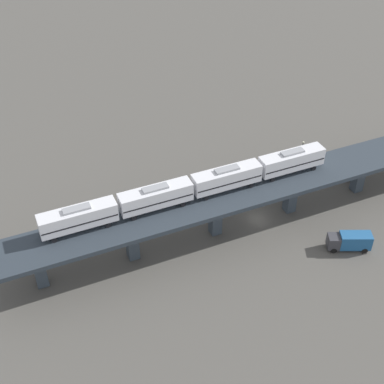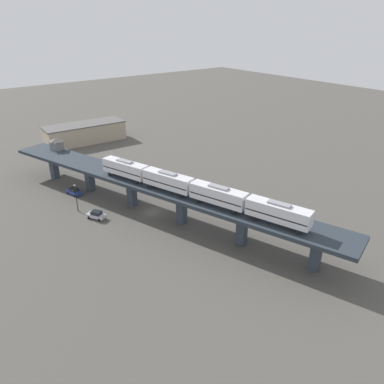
% 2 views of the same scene
% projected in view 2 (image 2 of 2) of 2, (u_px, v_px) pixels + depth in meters
% --- Properties ---
extents(ground_plane, '(400.00, 400.00, 0.00)m').
position_uv_depth(ground_plane, '(153.00, 212.00, 88.53)').
color(ground_plane, '#4C4944').
extents(elevated_viaduct, '(35.73, 90.26, 7.64)m').
position_uv_depth(elevated_viaduct, '(152.00, 187.00, 85.65)').
color(elevated_viaduct, '#283039').
rests_on(elevated_viaduct, ground).
extents(subway_train, '(17.67, 48.33, 4.45)m').
position_uv_depth(subway_train, '(192.00, 187.00, 76.80)').
color(subway_train, silver).
rests_on(subway_train, elevated_viaduct).
extents(signal_hut, '(4.04, 4.04, 3.40)m').
position_uv_depth(signal_hut, '(56.00, 144.00, 105.49)').
color(signal_hut, slate).
rests_on(signal_hut, elevated_viaduct).
extents(street_car_blue, '(2.91, 4.72, 1.89)m').
position_uv_depth(street_car_blue, '(74.00, 191.00, 96.85)').
color(street_car_blue, '#233D93').
rests_on(street_car_blue, ground).
extents(street_car_silver, '(3.74, 4.71, 1.89)m').
position_uv_depth(street_car_silver, '(96.00, 215.00, 85.39)').
color(street_car_silver, '#B7BABF').
rests_on(street_car_silver, ground).
extents(delivery_truck, '(2.99, 7.39, 3.20)m').
position_uv_depth(delivery_truck, '(154.00, 178.00, 102.59)').
color(delivery_truck, '#333338').
rests_on(delivery_truck, ground).
extents(street_lamp, '(0.44, 0.44, 6.94)m').
position_uv_depth(street_lamp, '(76.00, 196.00, 87.29)').
color(street_lamp, black).
rests_on(street_lamp, ground).
extents(warehouse_building, '(28.99, 11.47, 6.80)m').
position_uv_depth(warehouse_building, '(85.00, 133.00, 136.85)').
color(warehouse_building, tan).
rests_on(warehouse_building, ground).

